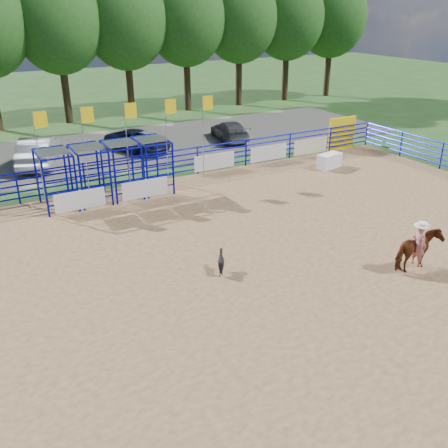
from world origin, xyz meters
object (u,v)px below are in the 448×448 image
Objects in this scene: announcer_table at (329,161)px; horse_and_rider at (419,247)px; car_d at (230,131)px; car_b at (38,151)px; calf at (221,261)px; car_c at (138,141)px.

horse_and_rider is (-4.98, -10.45, 0.48)m from announcer_table.
car_b is at bearing 10.51° from car_d.
horse_and_rider reaches higher than calf.
car_d reaches higher than announcer_table.
horse_and_rider is 0.56× the size of car_c.
announcer_table is at bearing -68.18° from car_c.
car_d is at bearing -162.74° from car_b.
car_b reaches higher than announcer_table.
car_b is 12.15m from car_d.
horse_and_rider is 0.50× the size of car_b.
car_b is at bearing 149.18° from announcer_table.
announcer_table reaches higher than calf.
car_b is at bearing 115.43° from horse_and_rider.
car_b is at bearing 159.23° from car_c.
calf is at bearing -145.97° from announcer_table.
announcer_table is at bearing -74.82° from calf.
calf is 0.17× the size of car_c.
car_b is 1.10× the size of car_c.
horse_and_rider is 18.74m from car_d.
horse_and_rider reaches higher than car_d.
car_d is (3.23, 18.46, -0.26)m from horse_and_rider.
car_b is at bearing -7.77° from calf.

